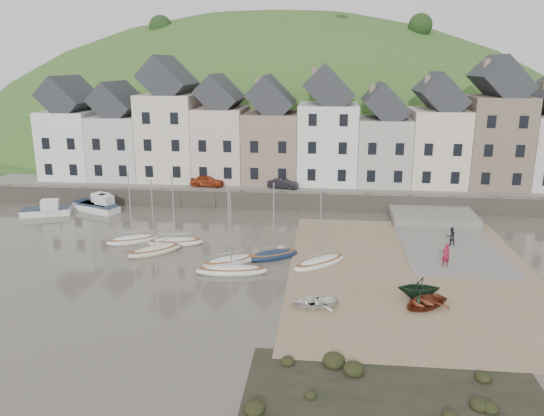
# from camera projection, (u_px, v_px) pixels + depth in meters

# --- Properties ---
(ground) EXTENTS (160.00, 160.00, 0.00)m
(ground) POSITION_uv_depth(u_px,v_px,m) (264.00, 267.00, 40.33)
(ground) COLOR #4D473C
(ground) RESTS_ON ground
(quay_land) EXTENTS (90.00, 30.00, 1.50)m
(quay_land) POSITION_uv_depth(u_px,v_px,m) (292.00, 174.00, 70.85)
(quay_land) COLOR #325522
(quay_land) RESTS_ON ground
(quay_street) EXTENTS (70.00, 7.00, 0.10)m
(quay_street) POSITION_uv_depth(u_px,v_px,m) (286.00, 187.00, 59.60)
(quay_street) COLOR slate
(quay_street) RESTS_ON quay_land
(seawall) EXTENTS (70.00, 1.20, 1.80)m
(seawall) POSITION_uv_depth(u_px,v_px,m) (283.00, 200.00, 56.42)
(seawall) COLOR slate
(seawall) RESTS_ON ground
(beach) EXTENTS (18.00, 26.00, 0.06)m
(beach) POSITION_uv_depth(u_px,v_px,m) (412.00, 272.00, 39.21)
(beach) COLOR #7E664C
(beach) RESTS_ON ground
(slipway) EXTENTS (8.00, 18.00, 0.12)m
(slipway) POSITION_uv_depth(u_px,v_px,m) (445.00, 239.00, 46.48)
(slipway) COLOR slate
(slipway) RESTS_ON ground
(hillside) EXTENTS (134.40, 84.00, 84.00)m
(hillside) POSITION_uv_depth(u_px,v_px,m) (276.00, 239.00, 103.13)
(hillside) COLOR #325522
(hillside) RESTS_ON ground
(townhouse_terrace) EXTENTS (61.05, 8.00, 13.93)m
(townhouse_terrace) POSITION_uv_depth(u_px,v_px,m) (304.00, 132.00, 61.28)
(townhouse_terrace) COLOR white
(townhouse_terrace) RESTS_ON quay_land
(sailboat_0) EXTENTS (4.96, 2.42, 6.32)m
(sailboat_0) POSITION_uv_depth(u_px,v_px,m) (175.00, 242.00, 45.21)
(sailboat_0) COLOR white
(sailboat_0) RESTS_ON ground
(sailboat_1) EXTENTS (4.62, 3.49, 6.32)m
(sailboat_1) POSITION_uv_depth(u_px,v_px,m) (133.00, 240.00, 45.73)
(sailboat_1) COLOR white
(sailboat_1) RESTS_ON ground
(sailboat_2) EXTENTS (4.42, 4.21, 6.32)m
(sailboat_2) POSITION_uv_depth(u_px,v_px,m) (155.00, 250.00, 43.13)
(sailboat_2) COLOR beige
(sailboat_2) RESTS_ON ground
(sailboat_3) EXTENTS (4.52, 3.81, 6.32)m
(sailboat_3) POSITION_uv_depth(u_px,v_px,m) (230.00, 261.00, 40.75)
(sailboat_3) COLOR white
(sailboat_3) RESTS_ON ground
(sailboat_4) EXTENTS (5.47, 2.13, 6.32)m
(sailboat_4) POSITION_uv_depth(u_px,v_px,m) (232.00, 270.00, 38.96)
(sailboat_4) COLOR white
(sailboat_4) RESTS_ON ground
(sailboat_5) EXTENTS (4.38, 3.52, 6.32)m
(sailboat_5) POSITION_uv_depth(u_px,v_px,m) (274.00, 255.00, 42.10)
(sailboat_5) COLOR #142340
(sailboat_5) RESTS_ON ground
(sailboat_6) EXTENTS (4.68, 4.51, 6.32)m
(sailboat_6) POSITION_uv_depth(u_px,v_px,m) (319.00, 262.00, 40.51)
(sailboat_6) COLOR white
(sailboat_6) RESTS_ON ground
(motorboat_0) EXTENTS (5.15, 3.51, 1.70)m
(motorboat_0) POSITION_uv_depth(u_px,v_px,m) (99.00, 206.00, 55.27)
(motorboat_0) COLOR white
(motorboat_0) RESTS_ON ground
(motorboat_1) EXTENTS (5.05, 3.21, 1.70)m
(motorboat_1) POSITION_uv_depth(u_px,v_px,m) (47.00, 210.00, 53.87)
(motorboat_1) COLOR white
(motorboat_1) RESTS_ON ground
(motorboat_2) EXTENTS (5.20, 3.61, 1.70)m
(motorboat_2) POSITION_uv_depth(u_px,v_px,m) (96.00, 204.00, 56.13)
(motorboat_2) COLOR white
(motorboat_2) RESTS_ON ground
(rowboat_white) EXTENTS (3.34, 2.66, 0.62)m
(rowboat_white) POSITION_uv_depth(u_px,v_px,m) (314.00, 302.00, 33.52)
(rowboat_white) COLOR white
(rowboat_white) RESTS_ON beach
(rowboat_green) EXTENTS (2.86, 2.51, 1.42)m
(rowboat_green) POSITION_uv_depth(u_px,v_px,m) (419.00, 287.00, 34.70)
(rowboat_green) COLOR black
(rowboat_green) RESTS_ON beach
(rowboat_red) EXTENTS (3.92, 3.75, 0.66)m
(rowboat_red) POSITION_uv_depth(u_px,v_px,m) (424.00, 302.00, 33.40)
(rowboat_red) COLOR maroon
(rowboat_red) RESTS_ON beach
(person_red) EXTENTS (0.73, 0.57, 1.79)m
(person_red) POSITION_uv_depth(u_px,v_px,m) (446.00, 255.00, 39.90)
(person_red) COLOR maroon
(person_red) RESTS_ON slipway
(person_dark) EXTENTS (0.90, 0.79, 1.56)m
(person_dark) POSITION_uv_depth(u_px,v_px,m) (451.00, 236.00, 44.63)
(person_dark) COLOR black
(person_dark) RESTS_ON slipway
(car_left) EXTENTS (3.90, 1.91, 1.28)m
(car_left) POSITION_uv_depth(u_px,v_px,m) (207.00, 181.00, 59.35)
(car_left) COLOR #9C3616
(car_left) RESTS_ON quay_street
(car_right) EXTENTS (3.54, 1.79, 1.11)m
(car_right) POSITION_uv_depth(u_px,v_px,m) (283.00, 183.00, 58.51)
(car_right) COLOR black
(car_right) RESTS_ON quay_street
(shore_rocks) EXTENTS (14.00, 6.00, 0.76)m
(shore_rocks) POSITION_uv_depth(u_px,v_px,m) (378.00, 384.00, 25.32)
(shore_rocks) COLOR black
(shore_rocks) RESTS_ON ground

